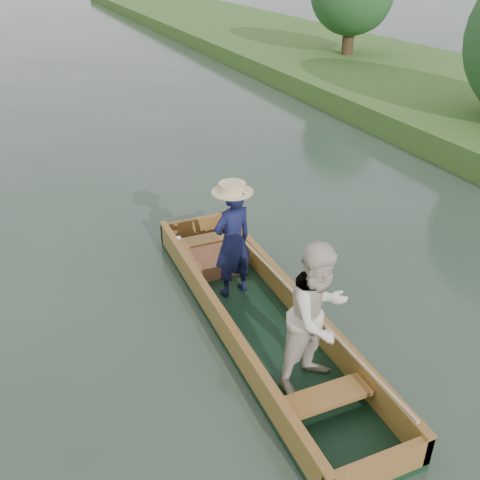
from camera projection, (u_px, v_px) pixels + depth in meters
name	position (u px, v px, depth m)	size (l,w,h in m)	color
ground	(259.00, 327.00, 6.71)	(120.00, 120.00, 0.00)	#283D30
trees_far	(77.00, 32.00, 12.09)	(22.96, 15.42, 4.59)	#47331E
punt	(269.00, 297.00, 6.29)	(1.16, 5.00, 1.75)	black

